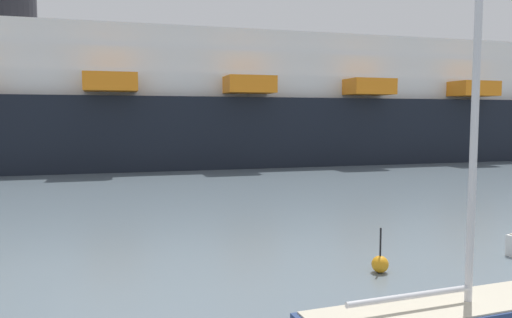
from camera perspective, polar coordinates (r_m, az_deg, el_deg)
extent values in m
cube|color=beige|center=(12.50, 21.09, -15.29)|extent=(6.83, 1.73, 0.04)
cylinder|color=silver|center=(12.15, 23.81, 6.91)|extent=(0.17, 0.17, 9.56)
cylinder|color=silver|center=(11.78, 17.23, -14.74)|extent=(3.18, 0.25, 0.14)
sphere|color=orange|center=(16.92, 13.99, -11.59)|extent=(0.55, 0.55, 0.55)
cylinder|color=black|center=(16.73, 14.04, -9.18)|extent=(0.06, 0.06, 0.91)
cube|color=black|center=(56.37, -3.26, 3.25)|extent=(126.12, 20.78, 6.91)
cube|color=white|center=(56.43, -3.29, 7.91)|extent=(116.01, 18.42, 2.26)
cube|color=white|center=(56.60, -3.30, 10.20)|extent=(109.05, 17.31, 2.26)
cube|color=white|center=(56.85, -3.31, 12.47)|extent=(102.09, 16.21, 2.26)
cube|color=orange|center=(45.88, -16.30, 8.43)|extent=(4.61, 3.63, 1.58)
cube|color=orange|center=(47.57, -0.80, 8.49)|extent=(4.61, 3.63, 1.58)
cube|color=orange|center=(52.31, 12.73, 8.04)|extent=(4.61, 3.63, 1.58)
cube|color=orange|center=(59.39, 23.51, 7.37)|extent=(4.61, 3.63, 1.58)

